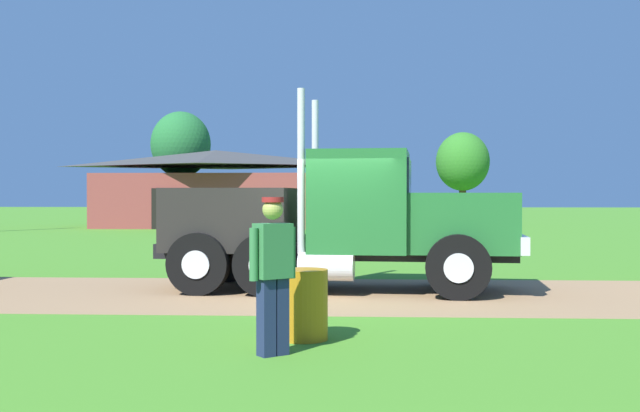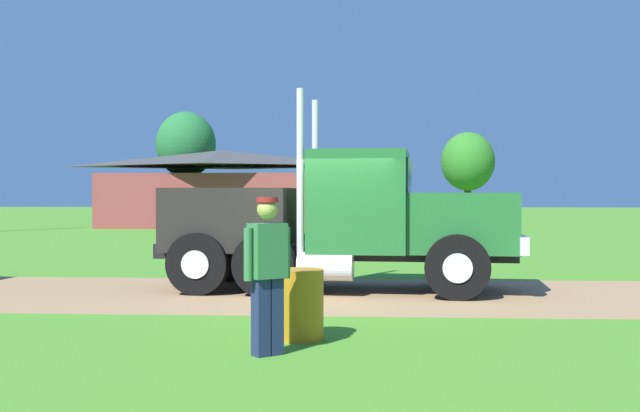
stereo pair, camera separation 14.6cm
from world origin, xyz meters
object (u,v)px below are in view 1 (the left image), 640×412
truck_foreground_white (337,222)px  steel_barrel (303,304)px  shed_building (216,190)px  visitor_walking_mid (273,269)px

truck_foreground_white → steel_barrel: bearing=-93.0°
shed_building → truck_foreground_white: bearing=-74.9°
visitor_walking_mid → steel_barrel: size_ratio=2.03×
visitor_walking_mid → truck_foreground_white: bearing=84.8°
steel_barrel → shed_building: size_ratio=0.07×
steel_barrel → shed_building: (-7.64, 34.42, 1.68)m
truck_foreground_white → shed_building: shed_building is taller
truck_foreground_white → visitor_walking_mid: size_ratio=3.89×
visitor_walking_mid → steel_barrel: (0.28, 0.98, -0.55)m
truck_foreground_white → visitor_walking_mid: (-0.55, -6.11, -0.32)m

